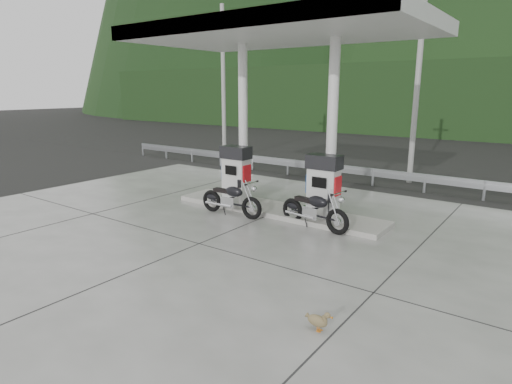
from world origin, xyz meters
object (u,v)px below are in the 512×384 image
Objects in this scene: motorcycle_left at (231,200)px; motorcycle_right at (314,210)px; gas_pump_right at (323,186)px; gas_pump_left at (236,173)px; duck at (317,321)px.

motorcycle_left is 2.66m from motorcycle_right.
gas_pump_right is 0.87× the size of motorcycle_left.
motorcycle_right is at bearing 6.30° from motorcycle_left.
duck is at bearing -42.04° from gas_pump_left.
gas_pump_left is at bearing 177.49° from motorcycle_right.
gas_pump_left reaches higher than duck.
gas_pump_left reaches higher than motorcycle_left.
gas_pump_right is at bearing 20.90° from motorcycle_left.
duck is (2.55, -4.58, -0.34)m from motorcycle_right.
motorcycle_left is 0.98× the size of motorcycle_right.
motorcycle_left reaches higher than duck.
motorcycle_right is at bearing -11.84° from gas_pump_left.
gas_pump_left is at bearing 139.78° from duck.
gas_pump_left is 7.92m from duck.
gas_pump_right is at bearing 0.00° from gas_pump_left.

